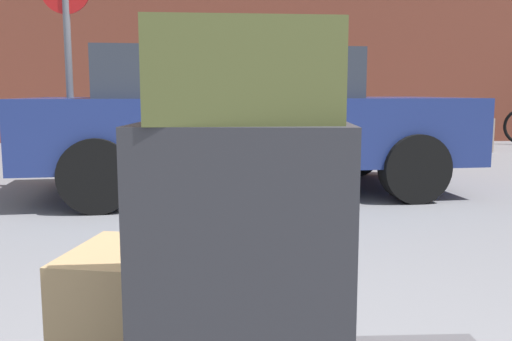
# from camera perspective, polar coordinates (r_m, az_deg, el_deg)

# --- Properties ---
(suitcase_charcoal_rear_right) EXTENTS (0.42, 0.24, 0.62)m
(suitcase_charcoal_rear_right) POSITION_cam_1_polar(r_m,az_deg,el_deg) (1.08, -1.41, -11.81)
(suitcase_charcoal_rear_right) COLOR #2D2D33
(suitcase_charcoal_rear_right) RESTS_ON luggage_cart
(duffel_bag_tan_rear_left) EXTENTS (0.73, 0.46, 0.30)m
(duffel_bag_tan_rear_left) POSITION_cam_1_polar(r_m,az_deg,el_deg) (1.38, -4.69, -14.40)
(duffel_bag_tan_rear_left) COLOR #9E7F56
(duffel_bag_tan_rear_left) RESTS_ON luggage_cart
(duffel_bag_olive_topmost_pile) EXTENTS (0.35, 0.20, 0.18)m
(duffel_bag_olive_topmost_pile) POSITION_cam_1_polar(r_m,az_deg,el_deg) (1.02, -1.49, 9.96)
(duffel_bag_olive_topmost_pile) COLOR #4C5128
(duffel_bag_olive_topmost_pile) RESTS_ON suitcase_charcoal_rear_right
(parked_car) EXTENTS (4.47, 2.29, 1.42)m
(parked_car) POSITION_cam_1_polar(r_m,az_deg,el_deg) (5.69, -1.36, 5.45)
(parked_car) COLOR navy
(parked_car) RESTS_ON ground_plane
(bollard_kerb_near) EXTENTS (0.22, 0.22, 0.57)m
(bollard_kerb_near) POSITION_cam_1_polar(r_m,az_deg,el_deg) (9.75, 15.16, 3.46)
(bollard_kerb_near) COLOR #72665B
(bollard_kerb_near) RESTS_ON ground_plane
(bollard_kerb_mid) EXTENTS (0.22, 0.22, 0.57)m
(bollard_kerb_mid) POSITION_cam_1_polar(r_m,az_deg,el_deg) (10.26, 22.57, 3.34)
(bollard_kerb_mid) COLOR #72665B
(bollard_kerb_mid) RESTS_ON ground_plane
(no_parking_sign) EXTENTS (0.50, 0.07, 2.28)m
(no_parking_sign) POSITION_cam_1_polar(r_m,az_deg,el_deg) (5.97, -18.67, 11.43)
(no_parking_sign) COLOR slate
(no_parking_sign) RESTS_ON ground_plane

